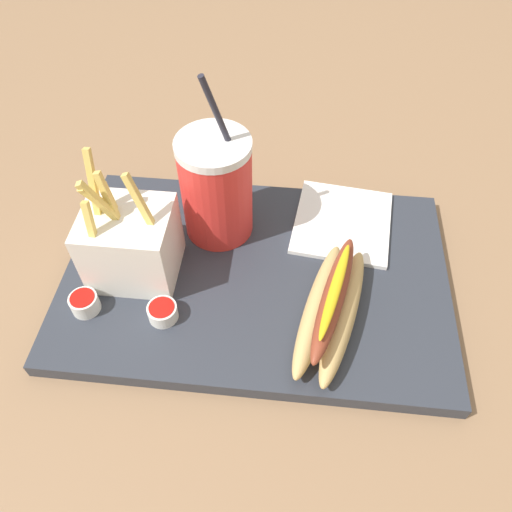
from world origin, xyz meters
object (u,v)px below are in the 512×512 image
at_px(fries_basket, 131,243).
at_px(hot_dog_1, 331,307).
at_px(ketchup_cup_1, 163,311).
at_px(soda_cup, 216,188).
at_px(napkin_stack, 342,222).
at_px(ketchup_cup_2, 84,303).

height_order(fries_basket, hot_dog_1, fries_basket).
bearing_deg(hot_dog_1, ketchup_cup_1, -174.90).
height_order(soda_cup, ketchup_cup_1, soda_cup).
bearing_deg(napkin_stack, soda_cup, -172.32).
bearing_deg(ketchup_cup_1, soda_cup, 73.50).
xyz_separation_m(hot_dog_1, napkin_stack, (0.02, 0.15, -0.02)).
bearing_deg(ketchup_cup_1, ketchup_cup_2, 178.90).
bearing_deg(hot_dog_1, napkin_stack, 83.89).
bearing_deg(ketchup_cup_2, fries_basket, 54.66).
relative_size(ketchup_cup_1, ketchup_cup_2, 1.04).
bearing_deg(hot_dog_1, ketchup_cup_2, -176.92).
height_order(soda_cup, napkin_stack, soda_cup).
distance_m(fries_basket, ketchup_cup_1, 0.09).
height_order(ketchup_cup_1, napkin_stack, ketchup_cup_1).
relative_size(fries_basket, ketchup_cup_2, 5.09).
xyz_separation_m(hot_dog_1, ketchup_cup_1, (-0.19, -0.02, -0.01)).
height_order(soda_cup, fries_basket, soda_cup).
bearing_deg(soda_cup, napkin_stack, 7.68).
height_order(fries_basket, napkin_stack, fries_basket).
height_order(ketchup_cup_2, napkin_stack, ketchup_cup_2).
relative_size(soda_cup, napkin_stack, 1.68).
bearing_deg(soda_cup, ketchup_cup_1, -106.50).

